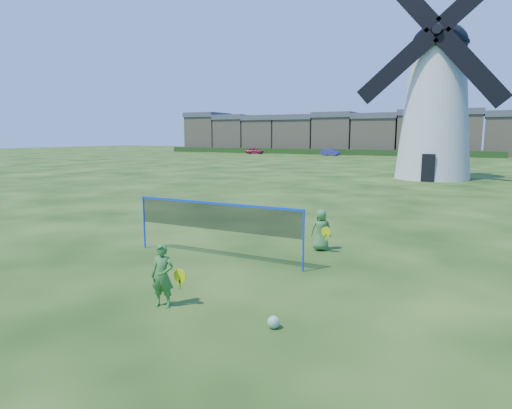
{
  "coord_description": "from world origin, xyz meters",
  "views": [
    {
      "loc": [
        5.39,
        -9.59,
        3.28
      ],
      "look_at": [
        0.2,
        0.5,
        1.5
      ],
      "focal_mm": 30.58,
      "sensor_mm": 36.0,
      "label": 1
    }
  ],
  "objects_px": {
    "badminton_net": "(216,217)",
    "player_boy": "(321,230)",
    "player_girl": "(163,276)",
    "play_ball": "(274,322)",
    "windmill": "(436,103)",
    "car_right": "(330,152)",
    "car_left": "(255,151)"
  },
  "relations": [
    {
      "from": "windmill",
      "to": "player_boy",
      "type": "xyz_separation_m",
      "value": [
        -0.62,
        -24.51,
        -5.19
      ]
    },
    {
      "from": "player_girl",
      "to": "player_boy",
      "type": "distance_m",
      "value": 5.62
    },
    {
      "from": "windmill",
      "to": "badminton_net",
      "type": "height_order",
      "value": "windmill"
    },
    {
      "from": "player_boy",
      "to": "player_girl",
      "type": "bearing_deg",
      "value": 56.69
    },
    {
      "from": "player_girl",
      "to": "car_right",
      "type": "bearing_deg",
      "value": 90.51
    },
    {
      "from": "windmill",
      "to": "play_ball",
      "type": "relative_size",
      "value": 73.41
    },
    {
      "from": "car_right",
      "to": "car_left",
      "type": "bearing_deg",
      "value": 110.99
    },
    {
      "from": "player_boy",
      "to": "car_right",
      "type": "relative_size",
      "value": 0.35
    },
    {
      "from": "player_girl",
      "to": "car_right",
      "type": "xyz_separation_m",
      "value": [
        -17.52,
        65.63,
        -0.05
      ]
    },
    {
      "from": "player_girl",
      "to": "car_left",
      "type": "height_order",
      "value": "player_girl"
    },
    {
      "from": "player_boy",
      "to": "car_left",
      "type": "bearing_deg",
      "value": -80.53
    },
    {
      "from": "car_left",
      "to": "player_boy",
      "type": "bearing_deg",
      "value": -163.63
    },
    {
      "from": "car_right",
      "to": "windmill",
      "type": "bearing_deg",
      "value": -129.52
    },
    {
      "from": "play_ball",
      "to": "car_left",
      "type": "relative_size",
      "value": 0.07
    },
    {
      "from": "player_boy",
      "to": "windmill",
      "type": "bearing_deg",
      "value": -110.99
    },
    {
      "from": "badminton_net",
      "to": "play_ball",
      "type": "relative_size",
      "value": 22.95
    },
    {
      "from": "badminton_net",
      "to": "player_boy",
      "type": "bearing_deg",
      "value": 43.85
    },
    {
      "from": "windmill",
      "to": "car_right",
      "type": "distance_m",
      "value": 40.97
    },
    {
      "from": "player_girl",
      "to": "play_ball",
      "type": "height_order",
      "value": "player_girl"
    },
    {
      "from": "player_girl",
      "to": "play_ball",
      "type": "xyz_separation_m",
      "value": [
        2.32,
        0.1,
        -0.51
      ]
    },
    {
      "from": "windmill",
      "to": "car_left",
      "type": "xyz_separation_m",
      "value": [
        -34.09,
        35.88,
        -5.22
      ]
    },
    {
      "from": "badminton_net",
      "to": "player_girl",
      "type": "distance_m",
      "value": 3.47
    },
    {
      "from": "badminton_net",
      "to": "play_ball",
      "type": "xyz_separation_m",
      "value": [
        3.21,
        -3.22,
        -1.03
      ]
    },
    {
      "from": "windmill",
      "to": "car_right",
      "type": "relative_size",
      "value": 4.67
    },
    {
      "from": "player_girl",
      "to": "car_left",
      "type": "distance_m",
      "value": 73.27
    },
    {
      "from": "badminton_net",
      "to": "player_girl",
      "type": "xyz_separation_m",
      "value": [
        0.89,
        -3.32,
        -0.52
      ]
    },
    {
      "from": "badminton_net",
      "to": "play_ball",
      "type": "height_order",
      "value": "badminton_net"
    },
    {
      "from": "badminton_net",
      "to": "player_boy",
      "type": "xyz_separation_m",
      "value": [
        2.23,
        2.14,
        -0.54
      ]
    },
    {
      "from": "windmill",
      "to": "badminton_net",
      "type": "xyz_separation_m",
      "value": [
        -2.85,
        -26.65,
        -4.65
      ]
    },
    {
      "from": "badminton_net",
      "to": "windmill",
      "type": "bearing_deg",
      "value": 83.89
    },
    {
      "from": "windmill",
      "to": "play_ball",
      "type": "distance_m",
      "value": 30.41
    },
    {
      "from": "car_right",
      "to": "player_girl",
      "type": "bearing_deg",
      "value": -143.22
    }
  ]
}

